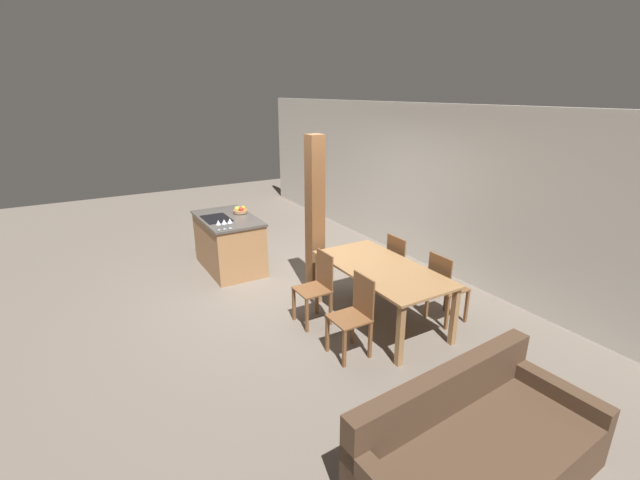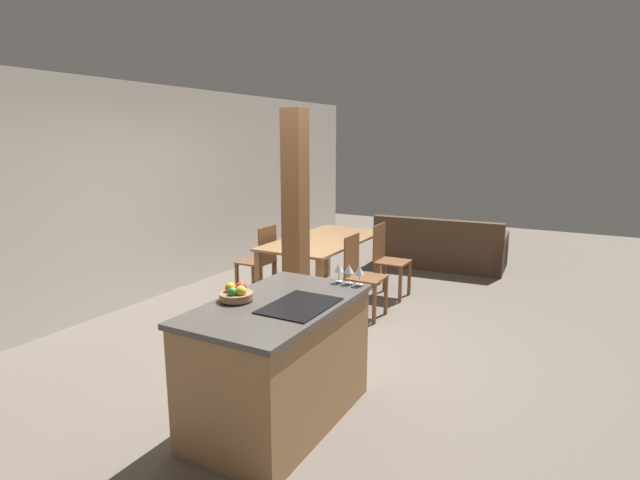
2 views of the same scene
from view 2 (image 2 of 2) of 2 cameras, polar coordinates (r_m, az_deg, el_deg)
name	(u,v)px [view 2 (image 2 of 2)]	position (r m, az deg, el deg)	size (l,w,h in m)	color
ground_plane	(309,345)	(5.13, -1.28, -11.89)	(16.00, 16.00, 0.00)	#665B51
wall_back	(121,197)	(6.43, -21.78, 4.60)	(11.20, 0.08, 2.70)	silver
kitchen_island	(279,362)	(3.72, -4.75, -13.68)	(1.42, 0.84, 0.92)	#9E7047
fruit_bowl	(236,293)	(3.60, -9.53, -6.03)	(0.24, 0.24, 0.12)	#99704C
wine_glass_near	(359,271)	(3.89, 4.53, -3.53)	(0.07, 0.07, 0.15)	silver
wine_glass_middle	(349,269)	(3.93, 3.35, -3.37)	(0.07, 0.07, 0.15)	silver
wine_glass_far	(339,268)	(3.97, 2.18, -3.21)	(0.07, 0.07, 0.15)	silver
dining_table	(324,246)	(6.41, 0.47, -0.71)	(1.88, 0.96, 0.77)	olive
dining_chair_near_left	(361,274)	(5.79, 4.65, -3.88)	(0.40, 0.40, 0.95)	brown
dining_chair_near_right	(387,259)	(6.54, 7.68, -2.12)	(0.40, 0.40, 0.95)	brown
dining_chair_far_left	(260,260)	(6.47, -6.82, -2.26)	(0.40, 0.40, 0.95)	brown
dining_chair_far_right	(295,247)	(7.15, -2.91, -0.85)	(0.40, 0.40, 0.95)	brown
couch	(440,249)	(8.31, 13.55, -1.03)	(1.07, 2.05, 0.81)	#473323
timber_post	(296,224)	(5.17, -2.81, 1.83)	(0.21, 0.21, 2.33)	brown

